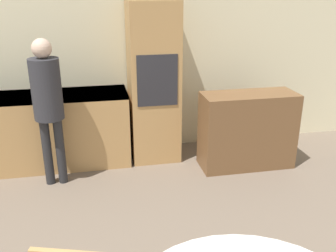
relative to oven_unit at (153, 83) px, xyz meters
The scene contains 6 objects.
wall_back 0.52m from the oven_unit, 123.12° to the left, with size 6.99×0.05×2.60m.
kitchen_counter 1.68m from the oven_unit, behind, with size 2.53×0.60×0.90m.
oven_unit is the anchor object (origin of this frame).
sideboard 1.28m from the oven_unit, 25.25° to the right, with size 1.12×0.45×0.92m.
person_standing 1.30m from the oven_unit, 157.37° to the right, with size 0.31×0.31×1.61m.
bowl_far 2.94m from the oven_unit, 88.08° to the right, with size 0.14×0.14×0.05m.
Camera 1 is at (-0.49, 0.15, 2.11)m, focal length 40.00 mm.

